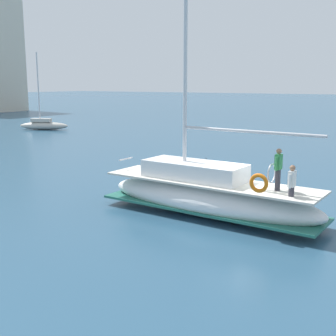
# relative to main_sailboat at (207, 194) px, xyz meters

# --- Properties ---
(ground_plane) EXTENTS (400.00, 400.00, 0.00)m
(ground_plane) POSITION_rel_main_sailboat_xyz_m (0.66, -1.24, -0.91)
(ground_plane) COLOR #284C66
(main_sailboat) EXTENTS (2.72, 9.67, 12.52)m
(main_sailboat) POSITION_rel_main_sailboat_xyz_m (0.00, 0.00, 0.00)
(main_sailboat) COLOR white
(main_sailboat) RESTS_ON ground
(moored_catamaran) EXTENTS (3.89, 5.64, 8.81)m
(moored_catamaran) POSITION_rel_main_sailboat_xyz_m (19.63, 31.84, -0.29)
(moored_catamaran) COLOR #B7B2A8
(moored_catamaran) RESTS_ON ground
(mooring_buoy) EXTENTS (0.72, 0.72, 0.96)m
(mooring_buoy) POSITION_rel_main_sailboat_xyz_m (8.37, 4.51, -0.69)
(mooring_buoy) COLOR silver
(mooring_buoy) RESTS_ON ground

